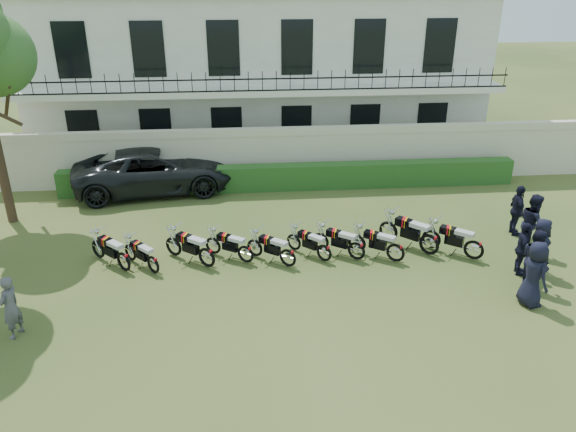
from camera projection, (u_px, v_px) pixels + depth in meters
name	position (u px, v px, depth m)	size (l,w,h in m)	color
ground	(279.00, 283.00, 15.86)	(100.00, 100.00, 0.00)	#2E441B
perimeter_wall	(264.00, 155.00, 22.64)	(30.00, 0.35, 2.30)	beige
hedge	(291.00, 177.00, 22.27)	(18.00, 0.60, 1.00)	#214E1C
building	(257.00, 66.00, 27.00)	(20.40, 9.60, 7.40)	white
motorcycle_0	(123.00, 257.00, 16.28)	(1.41, 1.36, 1.02)	black
motorcycle_1	(153.00, 261.00, 16.19)	(1.22, 1.29, 0.92)	black
motorcycle_2	(206.00, 253.00, 16.48)	(1.59, 1.26, 1.05)	black
motorcycle_3	(246.00, 250.00, 16.76)	(1.50, 1.02, 0.95)	black
motorcycle_4	(288.00, 254.00, 16.53)	(1.45, 1.14, 0.96)	black
motorcycle_5	(324.00, 249.00, 16.85)	(1.29, 1.22, 0.92)	black
motorcycle_6	(357.00, 247.00, 16.91)	(1.50, 1.14, 0.98)	black
motorcycle_7	(396.00, 248.00, 16.80)	(1.56, 1.11, 1.00)	black
motorcycle_8	(430.00, 239.00, 17.18)	(1.56, 1.58, 1.16)	black
motorcycle_9	(474.00, 245.00, 16.91)	(1.60, 1.28, 1.07)	black
suv	(155.00, 170.00, 21.96)	(2.84, 6.17, 1.71)	black
inspector	(10.00, 307.00, 13.31)	(0.59, 0.39, 1.63)	#59595E
officer_0	(534.00, 274.00, 14.53)	(0.89, 0.58, 1.83)	black
officer_1	(535.00, 259.00, 15.34)	(0.85, 0.66, 1.75)	black
officer_2	(522.00, 249.00, 16.02)	(0.95, 0.39, 1.62)	black
officer_3	(540.00, 246.00, 16.07)	(0.83, 0.54, 1.70)	black
officer_4	(533.00, 223.00, 17.26)	(0.92, 0.72, 1.90)	black
officer_5	(517.00, 210.00, 18.37)	(1.01, 0.42, 1.72)	black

